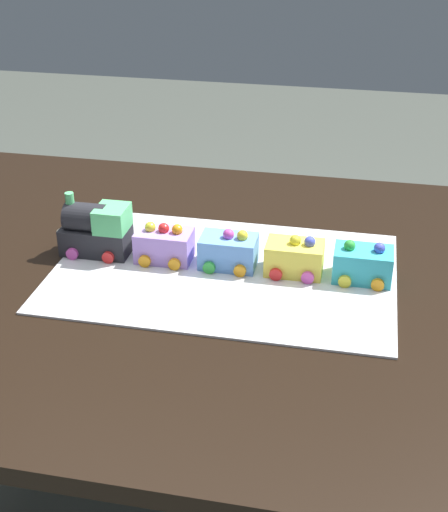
{
  "coord_description": "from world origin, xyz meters",
  "views": [
    {
      "loc": [
        0.23,
        -1.07,
        1.37
      ],
      "look_at": [
        0.01,
        0.01,
        0.77
      ],
      "focal_mm": 50.2,
      "sensor_mm": 36.0,
      "label": 1
    }
  ],
  "objects_px": {
    "cake_locomotive": "(96,230)",
    "cake_car_caboose_lavender": "(164,245)",
    "cake_car_hopper_sky_blue": "(229,251)",
    "cake_car_tanker_turquoise": "(363,264)",
    "cake_car_flatbed_lemon": "(295,257)",
    "dining_table": "(217,326)"
  },
  "relations": [
    {
      "from": "cake_locomotive",
      "to": "cake_car_caboose_lavender",
      "type": "relative_size",
      "value": 1.4
    },
    {
      "from": "cake_car_hopper_sky_blue",
      "to": "cake_car_tanker_turquoise",
      "type": "distance_m",
      "value": 0.24
    },
    {
      "from": "cake_locomotive",
      "to": "cake_car_flatbed_lemon",
      "type": "height_order",
      "value": "cake_locomotive"
    },
    {
      "from": "dining_table",
      "to": "cake_car_caboose_lavender",
      "type": "distance_m",
      "value": 0.18
    },
    {
      "from": "cake_car_hopper_sky_blue",
      "to": "cake_car_tanker_turquoise",
      "type": "bearing_deg",
      "value": 0.0
    },
    {
      "from": "cake_locomotive",
      "to": "cake_car_tanker_turquoise",
      "type": "height_order",
      "value": "cake_locomotive"
    },
    {
      "from": "cake_car_flatbed_lemon",
      "to": "cake_car_tanker_turquoise",
      "type": "bearing_deg",
      "value": 0.0
    },
    {
      "from": "cake_locomotive",
      "to": "cake_car_caboose_lavender",
      "type": "height_order",
      "value": "cake_locomotive"
    },
    {
      "from": "cake_car_tanker_turquoise",
      "to": "cake_car_flatbed_lemon",
      "type": "bearing_deg",
      "value": 180.0
    },
    {
      "from": "dining_table",
      "to": "cake_car_flatbed_lemon",
      "type": "relative_size",
      "value": 14.0
    },
    {
      "from": "cake_locomotive",
      "to": "dining_table",
      "type": "bearing_deg",
      "value": -8.49
    },
    {
      "from": "dining_table",
      "to": "cake_car_hopper_sky_blue",
      "type": "relative_size",
      "value": 14.0
    },
    {
      "from": "dining_table",
      "to": "cake_car_tanker_turquoise",
      "type": "xyz_separation_m",
      "value": [
        0.25,
        0.03,
        0.14
      ]
    },
    {
      "from": "cake_car_flatbed_lemon",
      "to": "cake_car_tanker_turquoise",
      "type": "height_order",
      "value": "same"
    },
    {
      "from": "dining_table",
      "to": "cake_car_caboose_lavender",
      "type": "xyz_separation_m",
      "value": [
        -0.1,
        0.03,
        0.14
      ]
    },
    {
      "from": "cake_locomotive",
      "to": "cake_car_tanker_turquoise",
      "type": "bearing_deg",
      "value": 0.0
    },
    {
      "from": "cake_car_flatbed_lemon",
      "to": "cake_car_tanker_turquoise",
      "type": "xyz_separation_m",
      "value": [
        0.12,
        0.0,
        0.0
      ]
    },
    {
      "from": "cake_car_tanker_turquoise",
      "to": "cake_car_caboose_lavender",
      "type": "bearing_deg",
      "value": 180.0
    },
    {
      "from": "cake_car_caboose_lavender",
      "to": "cake_car_flatbed_lemon",
      "type": "bearing_deg",
      "value": -0.0
    },
    {
      "from": "cake_car_flatbed_lemon",
      "to": "cake_car_hopper_sky_blue",
      "type": "bearing_deg",
      "value": 180.0
    },
    {
      "from": "cake_car_caboose_lavender",
      "to": "cake_car_tanker_turquoise",
      "type": "bearing_deg",
      "value": -0.0
    },
    {
      "from": "cake_car_caboose_lavender",
      "to": "cake_car_hopper_sky_blue",
      "type": "xyz_separation_m",
      "value": [
        0.12,
        -0.0,
        -0.0
      ]
    }
  ]
}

